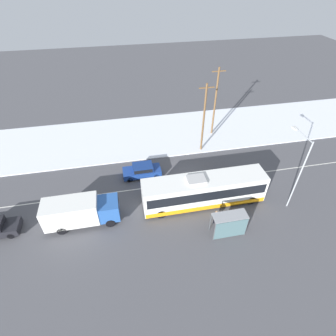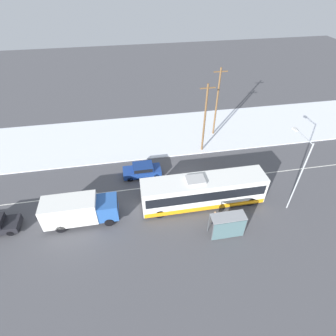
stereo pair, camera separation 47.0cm
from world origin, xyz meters
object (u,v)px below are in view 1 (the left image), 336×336
object	(u,v)px
city_bus	(204,191)
bus_shelter	(230,223)
box_truck	(80,211)
pedestrian_at_stop	(216,216)
streetlamp	(299,164)
sedan_car	(142,170)
utility_pole_roadside	(204,118)
utility_pole_snowlot	(215,102)

from	to	relation	value
city_bus	bus_shelter	size ratio (longest dim) A/B	4.01
city_bus	box_truck	xyz separation A→B (m)	(-12.12, -0.26, -0.11)
box_truck	bus_shelter	world-z (taller)	box_truck
pedestrian_at_stop	bus_shelter	distance (m)	1.87
city_bus	pedestrian_at_stop	size ratio (longest dim) A/B	7.48
city_bus	box_truck	distance (m)	12.13
streetlamp	city_bus	bearing A→B (deg)	169.33
sedan_car	bus_shelter	distance (m)	11.96
pedestrian_at_stop	city_bus	bearing A→B (deg)	97.25
utility_pole_roadside	city_bus	bearing A→B (deg)	-105.62
pedestrian_at_stop	bus_shelter	size ratio (longest dim) A/B	0.54
utility_pole_snowlot	box_truck	bearing A→B (deg)	-143.12
pedestrian_at_stop	utility_pole_snowlot	size ratio (longest dim) A/B	0.18
city_bus	bus_shelter	world-z (taller)	city_bus
sedan_car	streetlamp	bearing A→B (deg)	153.28
city_bus	utility_pole_snowlot	xyz separation A→B (m)	(5.25, 12.78, 3.22)
city_bus	bus_shelter	xyz separation A→B (m)	(1.05, -4.41, -0.02)
pedestrian_at_stop	box_truck	bearing A→B (deg)	168.48
bus_shelter	pedestrian_at_stop	bearing A→B (deg)	113.27
pedestrian_at_stop	utility_pole_snowlot	bearing A→B (deg)	72.55
city_bus	streetlamp	distance (m)	9.14
pedestrian_at_stop	bus_shelter	world-z (taller)	bus_shelter
sedan_car	utility_pole_snowlot	bearing A→B (deg)	-146.14
bus_shelter	sedan_car	bearing A→B (deg)	124.06
utility_pole_roadside	utility_pole_snowlot	size ratio (longest dim) A/B	0.95
box_truck	pedestrian_at_stop	xyz separation A→B (m)	(12.48, -2.54, -0.57)
box_truck	utility_pole_roadside	size ratio (longest dim) A/B	0.76
pedestrian_at_stop	utility_pole_roadside	distance (m)	12.73
pedestrian_at_stop	streetlamp	xyz separation A→B (m)	(8.02, 1.22, 3.98)
utility_pole_snowlot	bus_shelter	bearing A→B (deg)	-103.76
sedan_car	pedestrian_at_stop	bearing A→B (deg)	125.90
box_truck	bus_shelter	size ratio (longest dim) A/B	2.22
utility_pole_roadside	utility_pole_snowlot	bearing A→B (deg)	53.24
pedestrian_at_stop	utility_pole_snowlot	world-z (taller)	utility_pole_snowlot
sedan_car	utility_pole_snowlot	distance (m)	13.74
streetlamp	bus_shelter	bearing A→B (deg)	-158.87
pedestrian_at_stop	bus_shelter	xyz separation A→B (m)	(0.69, -1.61, 0.66)
box_truck	sedan_car	bearing A→B (deg)	41.46
box_truck	utility_pole_snowlot	world-z (taller)	utility_pole_snowlot
box_truck	sedan_car	distance (m)	8.69
streetlamp	utility_pole_snowlot	bearing A→B (deg)	102.25
streetlamp	utility_pole_snowlot	distance (m)	14.69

